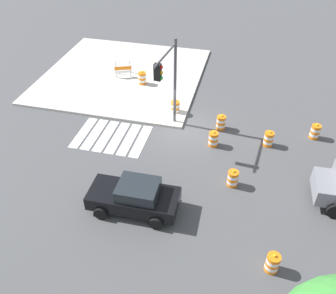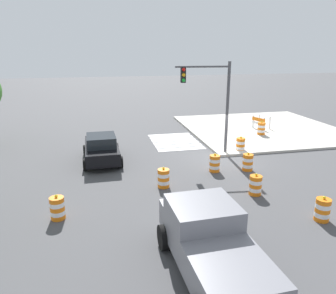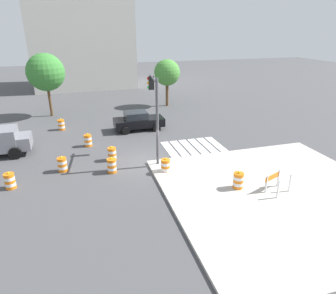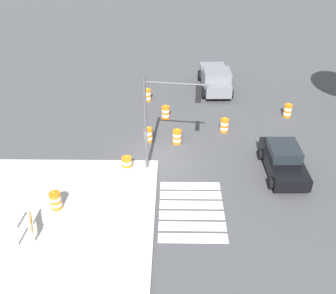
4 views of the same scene
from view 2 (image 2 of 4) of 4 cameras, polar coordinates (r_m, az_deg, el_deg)
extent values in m
plane|color=#474749|center=(20.30, 8.87, -1.80)|extent=(120.00, 120.00, 0.00)
cube|color=#BCB7AD|center=(28.00, 15.95, 3.08)|extent=(12.00, 12.00, 0.15)
cube|color=silver|center=(21.68, 2.40, -0.37)|extent=(0.60, 3.20, 0.02)
cube|color=silver|center=(22.37, 1.91, 0.18)|extent=(0.60, 3.20, 0.02)
cube|color=silver|center=(23.07, 1.45, 0.71)|extent=(0.60, 3.20, 0.02)
cube|color=silver|center=(23.77, 1.02, 1.19)|extent=(0.60, 3.20, 0.02)
cube|color=silver|center=(24.47, 0.60, 1.66)|extent=(0.60, 3.20, 0.02)
cube|color=silver|center=(25.18, 0.22, 2.09)|extent=(0.60, 3.20, 0.02)
cube|color=black|center=(19.59, -11.39, -0.53)|extent=(4.33, 1.91, 0.70)
cube|color=#1E2328|center=(19.17, -11.47, 1.11)|extent=(1.93, 1.63, 0.60)
cylinder|color=black|center=(20.99, -14.09, -0.54)|extent=(0.66, 0.25, 0.66)
cylinder|color=black|center=(21.03, -8.92, -0.19)|extent=(0.66, 0.25, 0.66)
cylinder|color=black|center=(18.42, -14.10, -2.98)|extent=(0.66, 0.25, 0.66)
cylinder|color=black|center=(18.47, -8.20, -2.58)|extent=(0.66, 0.25, 0.66)
cube|color=slate|center=(9.05, 10.80, -21.26)|extent=(2.57, 2.08, 0.90)
cube|color=slate|center=(10.48, 5.94, -13.27)|extent=(1.97, 2.06, 1.50)
cube|color=slate|center=(11.53, 3.97, -11.94)|extent=(1.46, 1.95, 0.90)
cylinder|color=black|center=(11.26, -0.69, -15.31)|extent=(0.85, 0.33, 0.84)
cylinder|color=black|center=(11.84, 9.23, -13.81)|extent=(0.85, 0.33, 0.84)
cylinder|color=orange|center=(13.83, -18.42, -11.31)|extent=(0.56, 0.56, 0.18)
cylinder|color=white|center=(13.75, -18.49, -10.65)|extent=(0.56, 0.56, 0.18)
cylinder|color=orange|center=(13.67, -18.56, -9.98)|extent=(0.56, 0.56, 0.18)
cylinder|color=white|center=(13.59, -18.63, -9.30)|extent=(0.56, 0.56, 0.18)
cylinder|color=orange|center=(13.51, -18.70, -8.61)|extent=(0.56, 0.56, 0.18)
sphere|color=yellow|center=(13.45, -18.76, -8.03)|extent=(0.12, 0.12, 0.12)
cylinder|color=orange|center=(14.31, 24.95, -11.08)|extent=(0.56, 0.56, 0.18)
cylinder|color=white|center=(14.24, 25.04, -10.44)|extent=(0.56, 0.56, 0.18)
cylinder|color=orange|center=(14.16, 25.13, -9.79)|extent=(0.56, 0.56, 0.18)
cylinder|color=white|center=(14.08, 25.22, -9.13)|extent=(0.56, 0.56, 0.18)
cylinder|color=orange|center=(14.01, 25.31, -8.46)|extent=(0.56, 0.56, 0.18)
sphere|color=yellow|center=(13.95, 25.39, -7.90)|extent=(0.12, 0.12, 0.12)
cylinder|color=orange|center=(15.64, 14.77, -7.62)|extent=(0.56, 0.56, 0.18)
cylinder|color=white|center=(15.56, 14.82, -7.01)|extent=(0.56, 0.56, 0.18)
cylinder|color=orange|center=(15.49, 14.87, -6.40)|extent=(0.56, 0.56, 0.18)
cylinder|color=white|center=(15.42, 14.92, -5.79)|extent=(0.56, 0.56, 0.18)
cylinder|color=orange|center=(15.36, 14.97, -5.17)|extent=(0.56, 0.56, 0.18)
sphere|color=yellow|center=(15.30, 15.01, -4.64)|extent=(0.12, 0.12, 0.12)
cylinder|color=orange|center=(18.50, 13.53, -3.65)|extent=(0.56, 0.56, 0.18)
cylinder|color=white|center=(18.44, 13.57, -3.12)|extent=(0.56, 0.56, 0.18)
cylinder|color=orange|center=(18.38, 13.61, -2.59)|extent=(0.56, 0.56, 0.18)
cylinder|color=white|center=(18.32, 13.65, -2.06)|extent=(0.56, 0.56, 0.18)
cylinder|color=orange|center=(18.27, 13.69, -1.53)|extent=(0.56, 0.56, 0.18)
sphere|color=yellow|center=(18.22, 13.72, -1.08)|extent=(0.12, 0.12, 0.12)
cylinder|color=orange|center=(18.00, 8.01, -3.91)|extent=(0.56, 0.56, 0.18)
cylinder|color=white|center=(17.94, 8.03, -3.37)|extent=(0.56, 0.56, 0.18)
cylinder|color=orange|center=(17.87, 8.06, -2.83)|extent=(0.56, 0.56, 0.18)
cylinder|color=white|center=(17.82, 8.08, -2.29)|extent=(0.56, 0.56, 0.18)
cylinder|color=orange|center=(17.76, 8.10, -1.74)|extent=(0.56, 0.56, 0.18)
sphere|color=yellow|center=(17.71, 8.12, -1.28)|extent=(0.12, 0.12, 0.12)
cylinder|color=orange|center=(15.89, -0.77, -6.62)|extent=(0.56, 0.56, 0.18)
cylinder|color=white|center=(15.81, -0.78, -6.03)|extent=(0.56, 0.56, 0.18)
cylinder|color=orange|center=(15.75, -0.78, -5.42)|extent=(0.56, 0.56, 0.18)
cylinder|color=white|center=(15.68, -0.78, -4.81)|extent=(0.56, 0.56, 0.18)
cylinder|color=orange|center=(15.61, -0.79, -4.20)|extent=(0.56, 0.56, 0.18)
sphere|color=yellow|center=(15.56, -0.79, -3.68)|extent=(0.12, 0.12, 0.12)
cylinder|color=orange|center=(21.63, 12.35, -0.58)|extent=(0.56, 0.56, 0.18)
cylinder|color=white|center=(21.57, 12.38, -0.12)|extent=(0.56, 0.56, 0.18)
cylinder|color=orange|center=(21.52, 12.41, 0.34)|extent=(0.56, 0.56, 0.18)
cylinder|color=white|center=(21.47, 12.44, 0.80)|extent=(0.56, 0.56, 0.18)
cylinder|color=orange|center=(21.43, 12.47, 1.26)|extent=(0.56, 0.56, 0.18)
sphere|color=yellow|center=(21.39, 12.49, 1.65)|extent=(0.12, 0.12, 0.12)
cylinder|color=orange|center=(25.76, 15.76, 2.32)|extent=(0.56, 0.56, 0.18)
cylinder|color=white|center=(25.72, 15.79, 2.71)|extent=(0.56, 0.56, 0.18)
cylinder|color=orange|center=(25.68, 15.82, 3.10)|extent=(0.56, 0.56, 0.18)
cylinder|color=white|center=(25.64, 15.86, 3.49)|extent=(0.56, 0.56, 0.18)
cylinder|color=orange|center=(25.60, 15.89, 3.88)|extent=(0.56, 0.56, 0.18)
sphere|color=yellow|center=(25.57, 15.91, 4.20)|extent=(0.12, 0.12, 0.12)
cube|color=silver|center=(27.10, 16.24, 3.87)|extent=(0.09, 0.09, 1.00)
cube|color=silver|center=(27.63, 17.18, 4.03)|extent=(0.09, 0.09, 1.00)
cube|color=silver|center=(27.79, 14.51, 4.32)|extent=(0.09, 0.09, 1.00)
cube|color=silver|center=(28.31, 15.46, 4.47)|extent=(0.09, 0.09, 1.00)
cube|color=orange|center=(27.37, 15.38, 4.60)|extent=(1.22, 0.51, 0.28)
cube|color=white|center=(27.44, 15.33, 3.99)|extent=(1.22, 0.51, 0.20)
cylinder|color=#4C4C51|center=(20.35, 10.21, 6.62)|extent=(0.18, 0.18, 5.50)
cylinder|color=#4C4C51|center=(19.68, 5.98, 13.64)|extent=(0.48, 3.19, 0.12)
cube|color=black|center=(19.51, 2.64, 12.36)|extent=(0.39, 0.32, 0.90)
sphere|color=red|center=(19.31, 2.74, 13.21)|extent=(0.20, 0.20, 0.20)
sphere|color=#F2A514|center=(19.33, 2.73, 12.32)|extent=(0.20, 0.20, 0.20)
sphere|color=green|center=(19.35, 2.71, 11.43)|extent=(0.20, 0.20, 0.20)
camera|label=1|loc=(19.36, -56.87, 31.18)|focal=38.68mm
camera|label=3|loc=(28.52, 49.68, 15.16)|focal=31.60mm
camera|label=4|loc=(37.22, -2.80, 27.23)|focal=41.12mm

